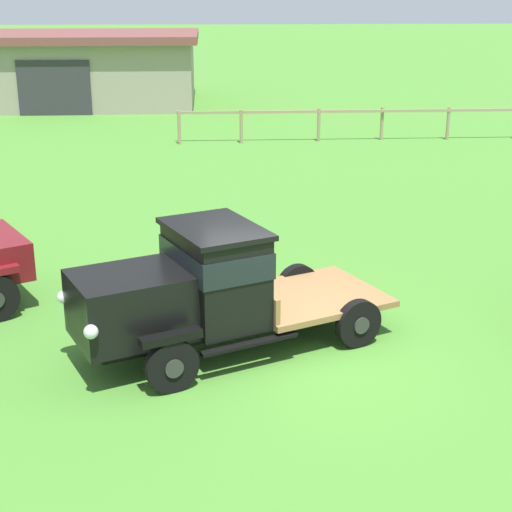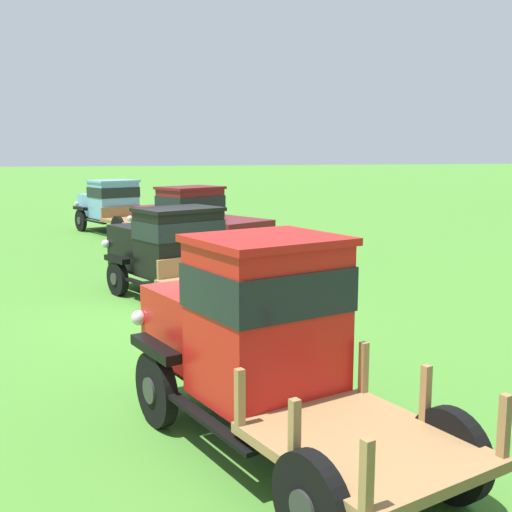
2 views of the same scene
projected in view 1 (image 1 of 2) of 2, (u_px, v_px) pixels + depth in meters
The scene contains 4 objects.
ground_plane at pixel (287, 355), 12.11m from camera, with size 240.00×240.00×0.00m, color #47842D.
farm_shed at pixel (14, 68), 38.01m from camera, with size 17.92×8.50×3.38m.
paddock_fence at pixel (351, 118), 28.87m from camera, with size 12.89×0.53×1.22m.
vintage_truck_midrow_center at pixel (200, 289), 11.84m from camera, with size 5.31×3.65×2.01m.
Camera 1 is at (-1.16, -10.91, 5.36)m, focal length 55.00 mm.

